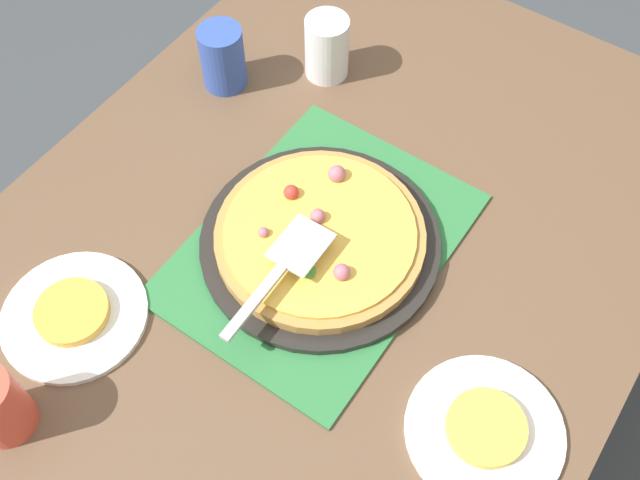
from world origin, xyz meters
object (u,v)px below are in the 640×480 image
(plate_far_right, at_px, (484,431))
(served_slice_right, at_px, (486,428))
(pizza, at_px, (320,235))
(served_slice_left, at_px, (72,312))
(pizza_server, at_px, (283,269))
(plate_near_left, at_px, (74,316))
(pizza_pan, at_px, (320,242))
(cup_far, at_px, (327,47))
(cup_corner, at_px, (223,58))

(plate_far_right, distance_m, served_slice_right, 0.01)
(pizza, height_order, served_slice_right, pizza)
(served_slice_left, xyz_separation_m, pizza_server, (0.21, -0.23, 0.05))
(pizza, relative_size, served_slice_left, 3.00)
(plate_near_left, bearing_deg, served_slice_left, 0.00)
(served_slice_left, bearing_deg, pizza_server, -47.50)
(pizza_pan, distance_m, served_slice_left, 0.39)
(plate_near_left, relative_size, served_slice_right, 2.00)
(pizza_pan, distance_m, served_slice_right, 0.38)
(plate_far_right, xyz_separation_m, served_slice_left, (-0.19, 0.59, 0.01))
(pizza, height_order, plate_near_left, pizza)
(cup_far, bearing_deg, served_slice_left, 178.05)
(pizza, distance_m, cup_far, 0.39)
(plate_far_right, bearing_deg, cup_corner, 65.59)
(pizza, distance_m, plate_far_right, 0.38)
(pizza_pan, distance_m, cup_corner, 0.41)
(plate_far_right, bearing_deg, pizza, 71.40)
(plate_far_right, height_order, cup_far, cup_far)
(pizza_pan, relative_size, pizza, 1.15)
(plate_far_right, bearing_deg, plate_near_left, 108.04)
(pizza_pan, height_order, pizza_server, pizza_server)
(plate_near_left, bearing_deg, pizza_server, -47.50)
(pizza, height_order, cup_corner, cup_corner)
(plate_far_right, height_order, served_slice_right, served_slice_right)
(plate_far_right, relative_size, cup_corner, 1.83)
(served_slice_left, bearing_deg, cup_far, -1.95)
(served_slice_right, distance_m, pizza_server, 0.36)
(pizza_pan, height_order, pizza, pizza)
(served_slice_left, height_order, pizza_server, pizza_server)
(served_slice_left, relative_size, served_slice_right, 1.00)
(pizza_pan, xyz_separation_m, plate_near_left, (-0.31, 0.23, -0.01))
(served_slice_right, xyz_separation_m, pizza_server, (0.02, 0.35, 0.05))
(plate_near_left, relative_size, cup_far, 1.83)
(pizza_pan, bearing_deg, plate_near_left, 143.35)
(pizza, relative_size, pizza_server, 1.43)
(plate_near_left, bearing_deg, plate_far_right, -71.96)
(pizza, relative_size, cup_far, 2.75)
(pizza, bearing_deg, plate_far_right, -108.60)
(pizza_pan, relative_size, plate_far_right, 1.73)
(cup_far, bearing_deg, plate_far_right, -128.32)
(served_slice_right, bearing_deg, pizza_pan, 71.34)
(served_slice_left, height_order, served_slice_right, same)
(pizza_pan, xyz_separation_m, served_slice_left, (-0.31, 0.23, 0.01))
(cup_corner, distance_m, pizza_server, 0.46)
(cup_far, xyz_separation_m, cup_corner, (-0.13, 0.14, 0.00))
(served_slice_right, bearing_deg, served_slice_left, 108.04)
(cup_far, bearing_deg, pizza, -147.37)
(served_slice_left, bearing_deg, pizza, -36.62)
(pizza_server, bearing_deg, served_slice_left, 132.50)
(plate_far_right, xyz_separation_m, cup_corner, (0.32, 0.71, 0.06))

